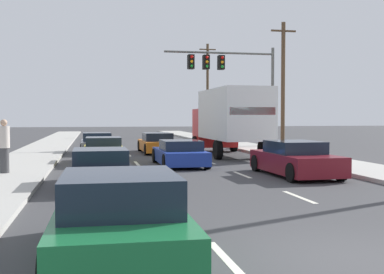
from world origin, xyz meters
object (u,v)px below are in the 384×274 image
(box_truck, at_px, (229,118))
(traffic_signal_mast, at_px, (224,70))
(car_yellow, at_px, (103,151))
(car_green, at_px, (119,220))
(utility_pole_mid, at_px, (283,83))
(pedestrian_near_corner, at_px, (4,146))
(car_orange, at_px, (157,144))
(car_gray, at_px, (97,144))
(car_blue, at_px, (180,154))
(utility_pole_far, at_px, (208,89))
(car_maroon, at_px, (295,160))
(car_black, at_px, (100,169))

(box_truck, xyz_separation_m, traffic_signal_mast, (1.48, 6.41, 3.24))
(car_yellow, distance_m, car_green, 15.21)
(utility_pole_mid, xyz_separation_m, pedestrian_near_corner, (-16.09, -13.78, -3.38))
(box_truck, distance_m, traffic_signal_mast, 7.33)
(car_orange, distance_m, traffic_signal_mast, 7.76)
(car_yellow, bearing_deg, car_gray, 92.34)
(car_blue, relative_size, traffic_signal_mast, 0.57)
(car_blue, relative_size, pedestrian_near_corner, 2.29)
(box_truck, bearing_deg, car_blue, -127.33)
(traffic_signal_mast, relative_size, utility_pole_mid, 0.88)
(car_orange, bearing_deg, utility_pole_mid, 21.32)
(utility_pole_far, bearing_deg, utility_pole_mid, -87.74)
(car_green, distance_m, car_orange, 21.19)
(car_blue, relative_size, car_maroon, 0.98)
(utility_pole_mid, xyz_separation_m, utility_pole_far, (-0.77, 19.43, 0.67))
(car_maroon, relative_size, utility_pole_mid, 0.51)
(car_black, distance_m, utility_pole_far, 38.52)
(utility_pole_far, height_order, pedestrian_near_corner, utility_pole_far)
(box_truck, height_order, utility_pole_far, utility_pole_far)
(car_black, bearing_deg, utility_pole_far, 71.66)
(car_gray, bearing_deg, utility_pole_mid, 14.71)
(car_black, distance_m, car_orange, 13.67)
(car_black, xyz_separation_m, box_truck, (7.04, 10.31, 1.51))
(car_orange, xyz_separation_m, car_maroon, (3.46, -11.89, 0.03))
(car_orange, height_order, traffic_signal_mast, traffic_signal_mast)
(traffic_signal_mast, height_order, utility_pole_mid, utility_pole_mid)
(car_gray, relative_size, car_orange, 0.97)
(car_maroon, bearing_deg, car_orange, 106.23)
(car_black, height_order, car_maroon, car_maroon)
(utility_pole_mid, height_order, utility_pole_far, utility_pole_far)
(car_maroon, xyz_separation_m, utility_pole_mid, (5.87, 15.53, 3.89))
(car_black, xyz_separation_m, pedestrian_near_corner, (-3.29, 3.09, 0.55))
(car_black, distance_m, car_maroon, 7.05)
(car_green, bearing_deg, car_gray, 90.43)
(traffic_signal_mast, bearing_deg, car_blue, -114.49)
(car_black, relative_size, utility_pole_mid, 0.47)
(traffic_signal_mast, bearing_deg, car_maroon, -95.92)
(car_gray, distance_m, pedestrian_near_corner, 10.94)
(utility_pole_far, relative_size, pedestrian_near_corner, 5.27)
(car_blue, bearing_deg, traffic_signal_mast, 65.51)
(pedestrian_near_corner, bearing_deg, car_black, -43.20)
(car_gray, distance_m, car_orange, 3.47)
(car_gray, bearing_deg, car_green, -89.57)
(traffic_signal_mast, relative_size, pedestrian_near_corner, 4.04)
(box_truck, distance_m, pedestrian_near_corner, 12.64)
(car_green, height_order, pedestrian_near_corner, pedestrian_near_corner)
(car_blue, height_order, car_maroon, car_maroon)
(car_gray, xyz_separation_m, car_green, (0.16, -21.22, 0.04))
(car_orange, distance_m, car_maroon, 12.38)
(car_yellow, xyz_separation_m, car_green, (-0.09, -15.21, 0.05))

